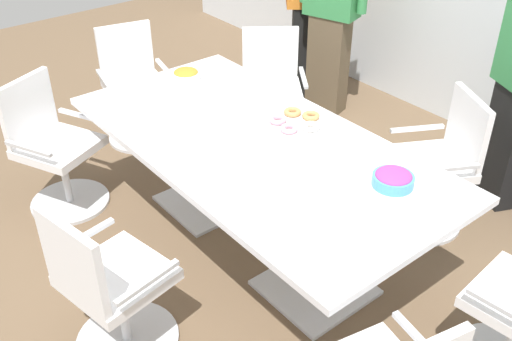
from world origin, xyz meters
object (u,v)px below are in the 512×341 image
object	(u,v)px
office_chair_1	(54,152)
snack_bowl_candy_mix	(393,178)
office_chair_0	(135,91)
office_chair_2	(110,291)
snack_bowl_chips_orange	(186,75)
napkin_pile	(276,152)
office_chair_5	(436,170)
office_chair_6	(271,96)
donut_platter	(296,122)
conference_table	(256,160)
person_standing_1	(332,5)

from	to	relation	value
office_chair_1	snack_bowl_candy_mix	size ratio (longest dim) A/B	4.23
office_chair_0	office_chair_2	distance (m)	2.26
snack_bowl_chips_orange	napkin_pile	xyz separation A→B (m)	(1.16, -0.17, -0.01)
snack_bowl_candy_mix	snack_bowl_chips_orange	xyz separation A→B (m)	(-1.75, -0.11, -0.00)
office_chair_1	snack_bowl_candy_mix	world-z (taller)	office_chair_1
office_chair_1	office_chair_5	size ratio (longest dim) A/B	1.00
office_chair_5	snack_bowl_candy_mix	xyz separation A→B (m)	(0.24, -0.78, 0.39)
office_chair_6	donut_platter	bearing A→B (deg)	93.53
office_chair_6	donut_platter	xyz separation A→B (m)	(0.93, -0.60, 0.36)
office_chair_1	napkin_pile	xyz separation A→B (m)	(1.40, 0.76, 0.37)
conference_table	donut_platter	size ratio (longest dim) A/B	7.42
office_chair_1	person_standing_1	size ratio (longest dim) A/B	0.50
office_chair_1	snack_bowl_chips_orange	size ratio (longest dim) A/B	4.74
office_chair_2	office_chair_5	xyz separation A→B (m)	(0.33, 2.14, 0.00)
office_chair_1	donut_platter	distance (m)	1.66
conference_table	office_chair_6	world-z (taller)	office_chair_6
snack_bowl_candy_mix	snack_bowl_chips_orange	size ratio (longest dim) A/B	1.12
office_chair_2	office_chair_6	xyz separation A→B (m)	(-1.16, 2.01, 0.00)
donut_platter	napkin_pile	xyz separation A→B (m)	(0.20, -0.33, 0.01)
office_chair_5	snack_bowl_chips_orange	bearing A→B (deg)	59.24
office_chair_0	snack_bowl_candy_mix	world-z (taller)	office_chair_0
conference_table	donut_platter	distance (m)	0.35
snack_bowl_candy_mix	donut_platter	distance (m)	0.79
snack_bowl_chips_orange	office_chair_1	bearing A→B (deg)	-104.00
donut_platter	snack_bowl_chips_orange	bearing A→B (deg)	-170.60
office_chair_2	donut_platter	size ratio (longest dim) A/B	2.81
office_chair_0	donut_platter	distance (m)	1.74
office_chair_1	donut_platter	xyz separation A→B (m)	(1.19, 1.09, 0.36)
person_standing_1	snack_bowl_chips_orange	world-z (taller)	person_standing_1
office_chair_1	office_chair_6	xyz separation A→B (m)	(0.26, 1.69, 0.00)
snack_bowl_candy_mix	napkin_pile	bearing A→B (deg)	-154.40
office_chair_2	napkin_pile	xyz separation A→B (m)	(-0.02, 1.08, 0.37)
office_chair_0	donut_platter	world-z (taller)	office_chair_0
office_chair_2	person_standing_1	xyz separation A→B (m)	(-1.28, 2.76, 0.55)
office_chair_2	napkin_pile	world-z (taller)	office_chair_2
person_standing_1	snack_bowl_candy_mix	xyz separation A→B (m)	(1.85, -1.40, -0.16)
office_chair_2	snack_bowl_chips_orange	xyz separation A→B (m)	(-1.18, 1.25, 0.38)
conference_table	office_chair_2	xyz separation A→B (m)	(0.22, -1.09, -0.22)
napkin_pile	office_chair_0	bearing A→B (deg)	176.05
snack_bowl_chips_orange	donut_platter	distance (m)	0.98
snack_bowl_candy_mix	donut_platter	world-z (taller)	snack_bowl_candy_mix
conference_table	person_standing_1	bearing A→B (deg)	122.55
person_standing_1	donut_platter	distance (m)	1.72
snack_bowl_chips_orange	napkin_pile	world-z (taller)	snack_bowl_chips_orange
office_chair_6	napkin_pile	xyz separation A→B (m)	(1.14, -0.93, 0.37)
snack_bowl_candy_mix	office_chair_2	bearing A→B (deg)	-112.71
person_standing_1	napkin_pile	bearing A→B (deg)	109.94
office_chair_1	snack_bowl_candy_mix	xyz separation A→B (m)	(1.99, 1.04, 0.39)
office_chair_6	napkin_pile	bearing A→B (deg)	86.85
office_chair_5	office_chair_6	size ratio (longest dim) A/B	1.00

